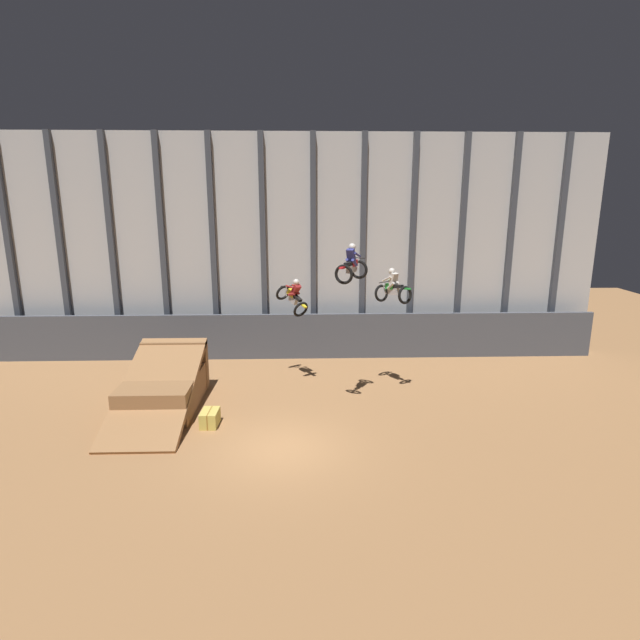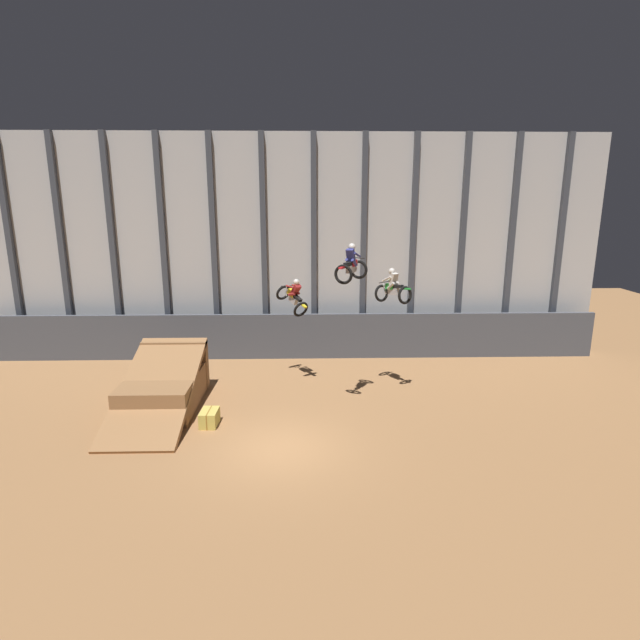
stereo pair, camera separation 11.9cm
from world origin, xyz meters
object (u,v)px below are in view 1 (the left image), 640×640
rider_bike_left_air (293,297)px  rider_bike_center_air (352,266)px  hay_bale_trackside (210,418)px  rider_bike_right_air (393,289)px  dirt_ramp (165,386)px

rider_bike_left_air → rider_bike_center_air: size_ratio=1.02×
hay_bale_trackside → rider_bike_left_air: bearing=56.8°
rider_bike_right_air → rider_bike_center_air: bearing=-174.1°
dirt_ramp → rider_bike_right_air: 9.98m
rider_bike_left_air → rider_bike_center_air: rider_bike_center_air is taller
rider_bike_center_air → rider_bike_right_air: size_ratio=1.01×
rider_bike_center_air → hay_bale_trackside: (-5.22, -1.73, -5.28)m
hay_bale_trackside → dirt_ramp: bearing=136.9°
rider_bike_center_air → hay_bale_trackside: size_ratio=1.88×
rider_bike_center_air → rider_bike_right_air: 2.65m
dirt_ramp → hay_bale_trackside: (2.11, -1.98, -0.48)m
rider_bike_center_air → hay_bale_trackside: bearing=-132.5°
rider_bike_left_air → hay_bale_trackside: bearing=-160.9°
dirt_ramp → hay_bale_trackside: 2.93m
rider_bike_left_air → rider_bike_right_air: bearing=-54.9°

